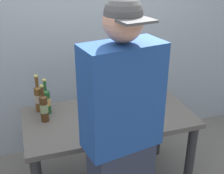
{
  "coord_description": "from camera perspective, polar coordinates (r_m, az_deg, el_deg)",
  "views": [
    {
      "loc": [
        -0.61,
        -1.96,
        1.93
      ],
      "look_at": [
        0.03,
        0.0,
        0.98
      ],
      "focal_mm": 46.85,
      "sensor_mm": 36.0,
      "label": 1
    }
  ],
  "objects": [
    {
      "name": "desk",
      "position": [
        2.44,
        -0.65,
        -8.08
      ],
      "size": [
        1.35,
        0.71,
        0.73
      ],
      "color": "#56514C",
      "rests_on": "ground"
    },
    {
      "name": "laptop",
      "position": [
        2.54,
        5.73,
        -2.33
      ],
      "size": [
        0.37,
        0.34,
        0.21
      ],
      "color": "#B7BABC",
      "rests_on": "desk"
    },
    {
      "name": "beer_bottle_dark",
      "position": [
        2.42,
        -12.68,
        -2.57
      ],
      "size": [
        0.07,
        0.07,
        0.3
      ],
      "color": "#1E5123",
      "rests_on": "desk"
    },
    {
      "name": "beer_bottle_green",
      "position": [
        2.46,
        -14.15,
        -1.98
      ],
      "size": [
        0.06,
        0.06,
        0.32
      ],
      "color": "brown",
      "rests_on": "desk"
    },
    {
      "name": "beer_bottle_brown",
      "position": [
        2.3,
        -13.14,
        -3.88
      ],
      "size": [
        0.06,
        0.06,
        0.31
      ],
      "color": "#472B14",
      "rests_on": "desk"
    },
    {
      "name": "person_figure",
      "position": [
        1.76,
        1.81,
        -11.37
      ],
      "size": [
        0.47,
        0.33,
        1.76
      ],
      "color": "#2D3347",
      "rests_on": "ground"
    },
    {
      "name": "back_wall",
      "position": [
        2.89,
        -5.56,
        12.05
      ],
      "size": [
        6.0,
        0.1,
        2.6
      ],
      "primitive_type": "cube",
      "color": "#99A3AD",
      "rests_on": "ground"
    }
  ]
}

